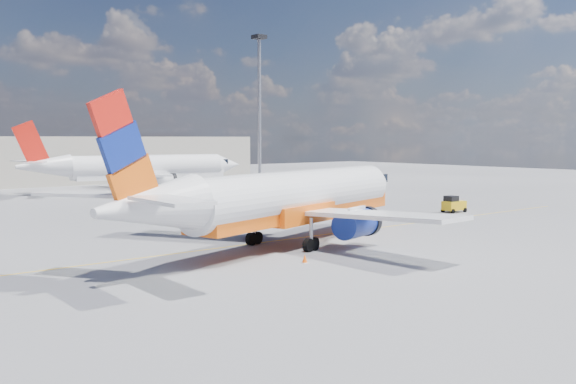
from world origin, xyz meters
TOP-DOWN VIEW (x-y plane):
  - ground at (0.00, 0.00)m, footprint 240.00×240.00m
  - taxi_line at (0.00, 3.00)m, footprint 70.00×0.15m
  - terminal_main at (5.00, 75.00)m, footprint 70.00×14.00m
  - main_jet at (-4.89, 0.61)m, footprint 34.01×25.89m
  - second_jet at (8.25, 50.90)m, footprint 33.47×26.22m
  - gse_tug at (21.62, 6.04)m, footprint 2.54×1.65m
  - traffic_cone at (-8.17, -4.93)m, footprint 0.39×0.39m
  - floodlight_mast at (18.36, 35.61)m, footprint 1.57×1.57m

SIDE VIEW (x-z plane):
  - ground at x=0.00m, z-range 0.00..0.00m
  - taxi_line at x=0.00m, z-range 0.00..0.01m
  - traffic_cone at x=-8.17m, z-range -0.01..0.54m
  - gse_tug at x=21.62m, z-range -0.05..1.71m
  - second_jet at x=8.25m, z-range -1.69..8.44m
  - main_jet at x=-4.89m, z-range -1.72..8.58m
  - terminal_main at x=5.00m, z-range 0.00..8.00m
  - floodlight_mast at x=18.36m, z-range 2.14..23.68m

